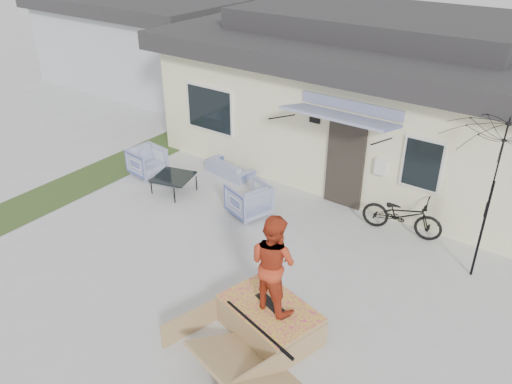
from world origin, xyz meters
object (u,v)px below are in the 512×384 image
Objects in this scene: armchair_right at (249,198)px; coffee_table at (174,184)px; skateboard at (272,305)px; loveseat at (230,165)px; bicycle at (403,211)px; patio_umbrella at (490,198)px; skater at (273,261)px; armchair_left at (147,160)px; skate_ramp at (270,319)px.

armchair_right is 0.98× the size of coffee_table.
loveseat is at bearing 154.01° from skateboard.
skateboard is at bearing 164.12° from bicycle.
skateboard is at bearing 61.38° from armchair_right.
skater is at bearing -123.02° from patio_umbrella.
armchair_left is 0.97× the size of armchair_right.
armchair_right is (1.67, -1.39, 0.15)m from loveseat.
skate_ramp is 1.25× the size of skater.
bicycle is (3.25, 1.35, 0.13)m from armchair_right.
skate_ramp is (4.85, -2.71, 0.05)m from coffee_table.
skateboard is 0.43× the size of skater.
armchair_right is 5.22m from patio_umbrella.
armchair_left is at bearing 44.61° from loveseat.
bicycle is at bearing 160.62° from patio_umbrella.
skater is at bearing 61.38° from armchair_right.
armchair_left is 8.63m from patio_umbrella.
loveseat is at bearing -47.97° from armchair_left.
loveseat is at bearing 71.18° from coffee_table.
loveseat is 1.71m from coffee_table.
armchair_left reaches higher than skateboard.
armchair_left is at bearing 172.98° from skateboard.
skater reaches higher than bicycle.
patio_umbrella is 4.48m from skateboard.
armchair_right is at bearing -40.09° from skater.
loveseat is 2.26m from armchair_left.
patio_umbrella reaches higher than coffee_table.
loveseat is 6.10m from skate_ramp.
skater is (2.64, -2.89, 1.02)m from armchair_right.
bicycle is 1.02× the size of skater.
patio_umbrella reaches higher than bicycle.
bicycle is 2.36× the size of skateboard.
skate_ramp reaches higher than coffee_table.
coffee_table is 0.42× the size of skate_ramp.
skateboard is at bearing 90.00° from skate_ramp.
patio_umbrella reaches higher than skate_ramp.
armchair_right is 0.51× the size of skater.
skater is at bearing 164.12° from bicycle.
skater is (6.15, -2.97, 1.04)m from armchair_left.
skater is (0.01, 0.05, 1.19)m from skate_ramp.
armchair_right reaches higher than coffee_table.
patio_umbrella is at bearing 117.32° from armchair_right.
armchair_left is (-1.83, -1.31, 0.14)m from loveseat.
armchair_right is 0.41× the size of skate_ramp.
bicycle is at bearing 16.14° from coffee_table.
armchair_right is 0.50× the size of bicycle.
skater reaches higher than skate_ramp.
armchair_right is at bearing 104.85° from bicycle.
armchair_left is 6.90m from skater.
skater reaches higher than armchair_left.
skate_ramp is 0.30m from skateboard.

